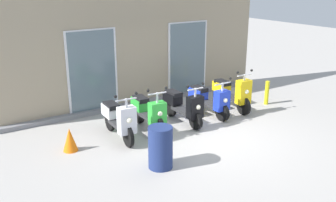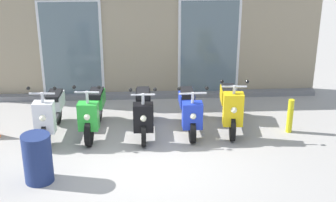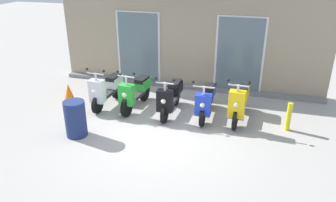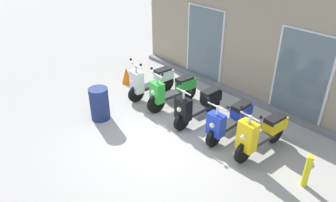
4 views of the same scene
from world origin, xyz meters
TOP-DOWN VIEW (x-y plane):
  - ground_plane at (0.00, 0.00)m, footprint 40.00×40.00m
  - storefront_facade at (-0.00, 3.21)m, footprint 8.21×0.50m
  - scooter_white at (-1.79, 1.10)m, footprint 0.55×1.58m
  - scooter_green at (-0.96, 1.17)m, footprint 0.53×1.62m
  - scooter_black at (0.03, 1.12)m, footprint 0.52×1.59m
  - scooter_blue at (0.95, 1.20)m, footprint 0.59×1.56m
  - scooter_yellow at (1.78, 1.21)m, footprint 0.54×1.62m
  - traffic_cone at (-2.97, 1.08)m, footprint 0.32×0.32m
  - trash_bin at (-1.73, -0.62)m, footprint 0.48×0.48m
  - curb_bollard at (2.96, 1.00)m, footprint 0.12×0.12m

SIDE VIEW (x-z plane):
  - ground_plane at x=0.00m, z-range 0.00..0.00m
  - traffic_cone at x=-2.97m, z-range 0.00..0.52m
  - curb_bollard at x=2.96m, z-range 0.00..0.70m
  - trash_bin at x=-1.73m, z-range 0.00..0.85m
  - scooter_blue at x=0.95m, z-range -0.12..1.01m
  - scooter_green at x=-0.96m, z-range -0.13..1.07m
  - scooter_black at x=0.03m, z-range -0.11..1.06m
  - scooter_white at x=-1.79m, z-range -0.11..1.11m
  - scooter_yellow at x=1.78m, z-range -0.11..1.13m
  - storefront_facade at x=0.00m, z-range -0.07..3.69m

